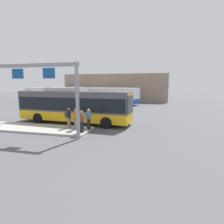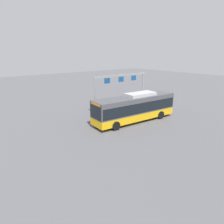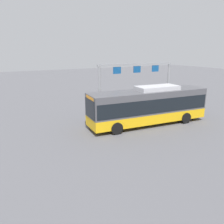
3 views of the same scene
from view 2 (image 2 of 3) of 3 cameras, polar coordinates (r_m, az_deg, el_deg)
The scene contains 9 objects.
ground_plane at distance 25.82m, azimuth 6.21°, elevation -2.46°, with size 120.00×120.00×0.00m, color #56565B.
platform_curb at distance 29.50m, azimuth 5.16°, elevation 0.13°, with size 10.00×2.80×0.16m, color #B2ADA3.
bus_main at distance 25.31m, azimuth 6.34°, elevation 1.43°, with size 11.22×3.38×3.46m.
person_boarding at distance 25.89m, azimuth -1.90°, elevation 0.11°, with size 0.35×0.53×1.67m.
person_waiting_near at distance 26.67m, azimuth -0.67°, elevation 0.61°, with size 0.51×0.60×1.67m.
person_waiting_mid at distance 26.90m, azimuth 1.23°, elevation 0.74°, with size 0.41×0.57×1.67m.
person_waiting_far at distance 26.75m, azimuth -2.94°, elevation 0.64°, with size 0.51×0.60×1.67m.
platform_sign_gantry at distance 29.70m, azimuth 2.52°, elevation 7.58°, with size 9.49×0.24×5.20m.
trash_bin at distance 31.97m, azimuth 9.74°, elevation 2.22°, with size 0.52×0.52×0.90m, color #2D5133.
Camera 2 is at (17.53, 17.06, 8.27)m, focal length 33.20 mm.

